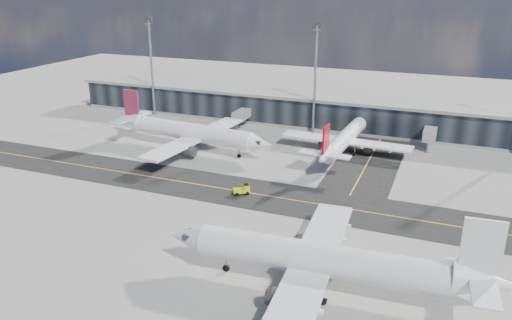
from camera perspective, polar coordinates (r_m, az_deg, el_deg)
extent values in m
plane|color=gray|center=(93.68, -1.47, -4.72)|extent=(300.00, 300.00, 0.00)
cube|color=black|center=(97.03, -0.54, -3.80)|extent=(180.00, 14.00, 0.02)
cube|color=black|center=(120.71, 13.08, 0.54)|extent=(14.00, 50.00, 0.02)
cube|color=yellow|center=(97.03, -0.54, -3.79)|extent=(180.00, 0.25, 0.01)
cube|color=yellow|center=(120.70, 13.08, 0.55)|extent=(0.25, 50.00, 0.01)
cube|color=black|center=(141.74, 7.35, 5.48)|extent=(150.00, 12.00, 8.00)
cube|color=gray|center=(140.71, 7.43, 7.22)|extent=(152.00, 13.00, 0.80)
cube|color=gray|center=(142.67, 7.28, 4.08)|extent=(150.00, 12.20, 0.80)
cube|color=gray|center=(140.76, -1.43, 5.33)|extent=(3.00, 10.00, 2.40)
cylinder|color=gray|center=(136.96, -2.25, 3.90)|extent=(0.60, 0.60, 2.40)
cube|color=gray|center=(130.12, 19.29, 2.95)|extent=(3.00, 10.00, 2.40)
cylinder|color=gray|center=(126.00, 19.03, 1.34)|extent=(0.60, 0.60, 2.40)
cylinder|color=gray|center=(153.47, -11.83, 10.16)|extent=(0.70, 0.70, 28.00)
cube|color=#2D2D30|center=(151.78, -12.22, 15.44)|extent=(2.50, 0.50, 1.40)
cylinder|color=gray|center=(132.93, 6.75, 8.96)|extent=(0.70, 0.70, 28.00)
cube|color=#2D2D30|center=(130.98, 7.01, 15.07)|extent=(2.50, 0.50, 1.40)
cylinder|color=white|center=(121.41, -7.30, 3.16)|extent=(32.70, 7.67, 4.32)
cone|color=white|center=(112.26, 0.43, 1.92)|extent=(5.82, 4.86, 4.32)
cone|color=white|center=(132.67, -14.06, 4.47)|extent=(6.90, 4.97, 4.32)
cube|color=white|center=(121.13, -6.86, 2.61)|extent=(9.20, 37.11, 0.54)
cylinder|color=#2D2D30|center=(126.05, -4.77, 2.82)|extent=(4.77, 2.94, 2.49)
cylinder|color=#2D2D30|center=(115.89, -8.19, 1.12)|extent=(4.77, 2.94, 2.49)
cube|color=silver|center=(125.79, -4.78, 3.19)|extent=(2.19, 0.65, 0.86)
cube|color=silver|center=(115.61, -8.21, 1.52)|extent=(2.19, 0.65, 0.86)
cube|color=#6F244B|center=(131.21, -14.05, 6.35)|extent=(4.57, 0.96, 6.70)
cube|color=white|center=(132.50, -14.08, 4.74)|extent=(4.36, 13.21, 0.38)
cube|color=#2D2D30|center=(112.36, 0.19, 2.17)|extent=(2.40, 2.59, 0.76)
cylinder|color=gray|center=(115.68, -1.95, 0.89)|extent=(0.28, 0.28, 2.16)
cylinder|color=black|center=(115.94, -1.94, 0.51)|extent=(1.01, 0.48, 0.97)
cylinder|color=black|center=(125.64, -6.79, 1.99)|extent=(1.24, 0.66, 1.19)
cylinder|color=black|center=(120.65, -8.52, 1.13)|extent=(1.24, 0.66, 1.19)
cylinder|color=white|center=(119.82, 10.13, 2.45)|extent=(5.16, 27.58, 3.66)
cone|color=white|center=(134.32, 11.90, 4.25)|extent=(3.90, 4.76, 3.66)
cone|color=white|center=(105.01, 7.83, 0.36)|extent=(3.95, 5.68, 3.66)
cube|color=white|center=(120.93, 10.22, 2.15)|extent=(31.28, 6.27, 0.46)
cylinder|color=#2D2D30|center=(123.47, 7.85, 2.17)|extent=(2.31, 3.95, 2.10)
cylinder|color=#2D2D30|center=(120.93, 12.81, 1.46)|extent=(2.31, 3.95, 2.10)
cube|color=silver|center=(123.25, 7.87, 2.49)|extent=(0.47, 1.85, 0.73)
cube|color=silver|center=(120.70, 12.83, 1.79)|extent=(0.47, 1.85, 0.73)
cube|color=#AA0B1A|center=(104.21, 8.00, 2.43)|extent=(0.62, 3.86, 5.67)
cube|color=white|center=(104.83, 7.84, 0.64)|extent=(11.09, 3.16, 0.32)
cube|color=#2D2D30|center=(133.79, 11.86, 4.35)|extent=(2.11, 1.94, 0.64)
cylinder|color=gray|center=(130.75, 11.34, 2.68)|extent=(0.23, 0.23, 1.83)
cylinder|color=black|center=(130.95, 11.32, 2.40)|extent=(0.36, 0.84, 0.82)
cylinder|color=black|center=(120.63, 8.67, 1.08)|extent=(0.51, 1.03, 1.01)
cylinder|color=black|center=(119.33, 11.19, 0.71)|extent=(0.51, 1.03, 1.01)
cylinder|color=silver|center=(67.42, 7.34, -11.19)|extent=(33.64, 6.56, 4.46)
cone|color=silver|center=(72.64, -7.64, -8.76)|extent=(5.84, 4.80, 4.46)
cone|color=silver|center=(67.06, 24.34, -12.53)|extent=(6.95, 4.87, 4.46)
cube|color=silver|center=(68.17, 6.36, -11.87)|extent=(7.95, 38.16, 0.56)
cylinder|color=#2D2D30|center=(63.61, 3.98, -15.71)|extent=(4.83, 2.85, 2.56)
cylinder|color=#2D2D30|center=(74.62, 6.58, -9.93)|extent=(4.83, 2.85, 2.56)
cube|color=silver|center=(63.10, 4.00, -15.06)|extent=(2.25, 0.59, 0.89)
cube|color=silver|center=(74.18, 6.61, -9.34)|extent=(2.25, 0.59, 0.89)
cube|color=silver|center=(64.73, 24.44, -8.97)|extent=(4.70, 0.80, 6.91)
cube|color=silver|center=(66.73, 24.42, -12.04)|extent=(3.96, 13.54, 0.39)
cube|color=#2D2D30|center=(72.21, -7.25, -8.52)|extent=(2.38, 2.59, 0.78)
cylinder|color=gray|center=(72.21, -3.44, -11.66)|extent=(0.28, 0.28, 2.23)
cylinder|color=black|center=(72.65, -3.43, -12.22)|extent=(1.03, 0.45, 1.00)
cylinder|color=black|center=(66.62, 7.58, -15.59)|extent=(1.26, 0.63, 1.23)
cylinder|color=black|center=(72.11, 8.63, -12.60)|extent=(1.26, 0.63, 1.23)
cube|color=yellow|center=(96.25, -1.68, -3.51)|extent=(3.42, 2.95, 0.73)
cube|color=yellow|center=(96.14, -1.13, -3.10)|extent=(1.71, 1.77, 0.94)
cube|color=black|center=(95.99, -1.13, -2.90)|extent=(1.59, 1.67, 0.26)
cylinder|color=black|center=(97.20, -1.14, -3.53)|extent=(0.75, 0.62, 0.73)
cylinder|color=black|center=(95.98, -0.99, -3.85)|extent=(0.75, 0.62, 0.73)
cylinder|color=black|center=(96.88, -2.36, -3.63)|extent=(0.75, 0.62, 0.73)
cylinder|color=black|center=(95.65, -2.22, -3.95)|extent=(0.75, 0.62, 0.73)
imported|color=white|center=(119.70, 7.96, 1.09)|extent=(2.55, 5.39, 1.49)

